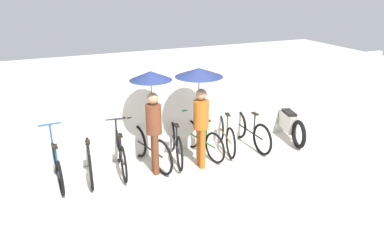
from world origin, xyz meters
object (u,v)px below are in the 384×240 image
Objects in this scene: parked_bicycle_2 at (120,154)px; pedestrian_center at (200,91)px; parked_bicycle_5 at (202,140)px; parked_bicycle_7 at (249,131)px; parked_bicycle_4 at (175,142)px; parked_bicycle_0 at (57,166)px; parked_bicycle_6 at (225,134)px; parked_bicycle_1 at (89,159)px; pedestrian_leading at (152,99)px; parked_bicycle_3 at (149,148)px; motorcycle at (288,123)px.

pedestrian_center reaches higher than parked_bicycle_2.
parked_bicycle_5 is 1.27m from parked_bicycle_7.
parked_bicycle_0 is at bearing 103.92° from parked_bicycle_4.
parked_bicycle_5 is 0.64m from parked_bicycle_6.
parked_bicycle_0 is 0.76× the size of pedestrian_center.
parked_bicycle_2 is at bearing 105.27° from parked_bicycle_6.
pedestrian_center reaches higher than parked_bicycle_1.
parked_bicycle_4 is 0.84× the size of pedestrian_leading.
parked_bicycle_3 is 0.91× the size of motorcycle.
parked_bicycle_2 reaches higher than parked_bicycle_5.
parked_bicycle_5 is 1.79m from pedestrian_leading.
pedestrian_leading is (0.02, -0.30, 1.21)m from parked_bicycle_3.
parked_bicycle_3 is at bearing 107.94° from parked_bicycle_4.
pedestrian_center reaches higher than parked_bicycle_5.
parked_bicycle_3 is 0.98× the size of parked_bicycle_7.
parked_bicycle_1 is at bearing -87.56° from parked_bicycle_0.
pedestrian_leading is 1.00× the size of pedestrian_center.
parked_bicycle_7 is at bearing -79.19° from parked_bicycle_4.
parked_bicycle_4 is 0.99× the size of parked_bicycle_7.
parked_bicycle_1 is 1.91m from parked_bicycle_4.
parked_bicycle_5 is (1.27, 0.02, -0.03)m from parked_bicycle_3.
parked_bicycle_3 is 1.92m from parked_bicycle_6.
parked_bicycle_2 reaches higher than motorcycle.
parked_bicycle_6 is at bearing -100.47° from parked_bicycle_3.
parked_bicycle_4 reaches higher than parked_bicycle_2.
pedestrian_center reaches higher than parked_bicycle_7.
parked_bicycle_5 is 0.78× the size of pedestrian_center.
parked_bicycle_0 is 4.46m from parked_bicycle_7.
parked_bicycle_0 is 0.84× the size of motorcycle.
parked_bicycle_6 is at bearing -82.88° from parked_bicycle_1.
pedestrian_center is at bearing -100.16° from parked_bicycle_0.
parked_bicycle_3 is at bearing -83.52° from parked_bicycle_2.
pedestrian_center is (2.28, -0.46, 1.32)m from parked_bicycle_1.
parked_bicycle_7 reaches higher than parked_bicycle_5.
parked_bicycle_0 is 0.97× the size of parked_bicycle_6.
pedestrian_leading reaches higher than parked_bicycle_2.
parked_bicycle_6 reaches higher than motorcycle.
pedestrian_leading is at bearing -108.33° from parked_bicycle_2.
parked_bicycle_3 is at bearing -91.79° from parked_bicycle_0.
parked_bicycle_6 is 1.82m from motorcycle.
parked_bicycle_3 is 3.74m from motorcycle.
parked_bicycle_2 is at bearing -88.47° from parked_bicycle_1.
parked_bicycle_0 is 2.32m from pedestrian_leading.
parked_bicycle_3 is 1.05× the size of parked_bicycle_6.
parked_bicycle_7 is 0.85× the size of pedestrian_center.
parked_bicycle_1 is 1.00× the size of parked_bicycle_3.
parked_bicycle_3 is at bearing 105.68° from parked_bicycle_6.
parked_bicycle_5 is at bearing 89.14° from parked_bicycle_7.
parked_bicycle_2 reaches higher than parked_bicycle_6.
parked_bicycle_7 is 1.19m from motorcycle.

